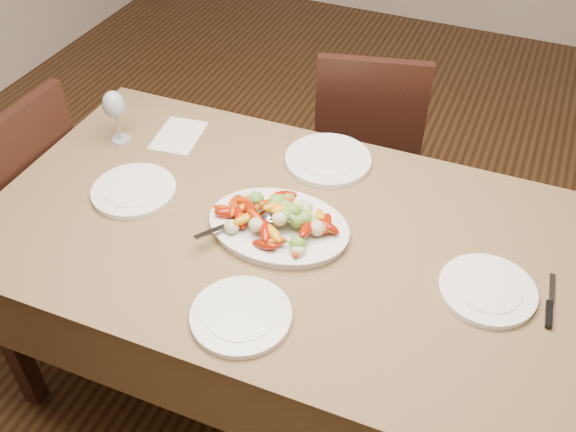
# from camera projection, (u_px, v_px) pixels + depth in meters

# --- Properties ---
(floor) EXTENTS (6.00, 6.00, 0.00)m
(floor) POSITION_uv_depth(u_px,v_px,m) (323.00, 342.00, 2.53)
(floor) COLOR #372110
(floor) RESTS_ON ground
(dining_table) EXTENTS (1.86, 1.07, 0.76)m
(dining_table) POSITION_uv_depth(u_px,v_px,m) (288.00, 313.00, 2.16)
(dining_table) COLOR brown
(dining_table) RESTS_ON ground
(chair_far) EXTENTS (0.51, 0.51, 0.95)m
(chair_far) POSITION_uv_depth(u_px,v_px,m) (369.00, 139.00, 2.75)
(chair_far) COLOR black
(chair_far) RESTS_ON ground
(chair_left) EXTENTS (0.42, 0.42, 0.95)m
(chair_left) POSITION_uv_depth(u_px,v_px,m) (9.00, 206.00, 2.42)
(chair_left) COLOR black
(chair_left) RESTS_ON ground
(serving_platter) EXTENTS (0.42, 0.31, 0.02)m
(serving_platter) POSITION_uv_depth(u_px,v_px,m) (279.00, 228.00, 1.90)
(serving_platter) COLOR white
(serving_platter) RESTS_ON dining_table
(roasted_vegetables) EXTENTS (0.34, 0.24, 0.09)m
(roasted_vegetables) POSITION_uv_depth(u_px,v_px,m) (279.00, 214.00, 1.86)
(roasted_vegetables) COLOR #801202
(roasted_vegetables) RESTS_ON serving_platter
(serving_spoon) EXTENTS (0.27, 0.19, 0.03)m
(serving_spoon) POSITION_uv_depth(u_px,v_px,m) (253.00, 221.00, 1.87)
(serving_spoon) COLOR #9EA0A8
(serving_spoon) RESTS_ON serving_platter
(plate_left) EXTENTS (0.27, 0.27, 0.02)m
(plate_left) POSITION_uv_depth(u_px,v_px,m) (134.00, 191.00, 2.03)
(plate_left) COLOR white
(plate_left) RESTS_ON dining_table
(plate_right) EXTENTS (0.26, 0.26, 0.02)m
(plate_right) POSITION_uv_depth(u_px,v_px,m) (487.00, 290.00, 1.72)
(plate_right) COLOR white
(plate_right) RESTS_ON dining_table
(plate_far) EXTENTS (0.29, 0.29, 0.02)m
(plate_far) POSITION_uv_depth(u_px,v_px,m) (328.00, 160.00, 2.15)
(plate_far) COLOR white
(plate_far) RESTS_ON dining_table
(plate_near) EXTENTS (0.26, 0.26, 0.02)m
(plate_near) POSITION_uv_depth(u_px,v_px,m) (241.00, 316.00, 1.65)
(plate_near) COLOR white
(plate_near) RESTS_ON dining_table
(wine_glass) EXTENTS (0.08, 0.08, 0.20)m
(wine_glass) POSITION_uv_depth(u_px,v_px,m) (116.00, 115.00, 2.19)
(wine_glass) COLOR #8C99A5
(wine_glass) RESTS_ON dining_table
(menu_card) EXTENTS (0.18, 0.23, 0.00)m
(menu_card) POSITION_uv_depth(u_px,v_px,m) (179.00, 135.00, 2.27)
(menu_card) COLOR silver
(menu_card) RESTS_ON dining_table
(table_knife) EXTENTS (0.03, 0.20, 0.01)m
(table_knife) POSITION_uv_depth(u_px,v_px,m) (550.00, 303.00, 1.69)
(table_knife) COLOR #9EA0A8
(table_knife) RESTS_ON dining_table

